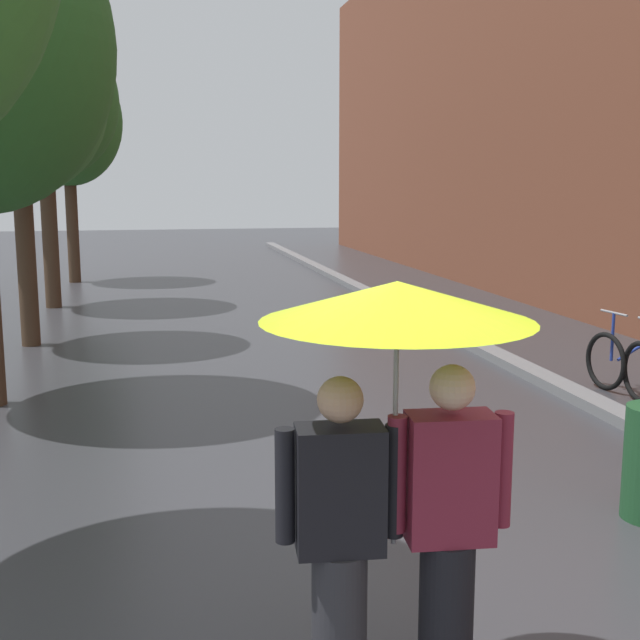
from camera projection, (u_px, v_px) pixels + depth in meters
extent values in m
cube|color=slate|center=(418.00, 317.00, 14.68)|extent=(0.30, 36.00, 0.12)
cylinder|color=#473323|center=(26.00, 260.00, 12.22)|extent=(0.28, 0.28, 2.61)
ellipsoid|color=#387533|center=(17.00, 97.00, 11.82)|extent=(2.60, 2.60, 2.83)
cylinder|color=#473323|center=(50.00, 235.00, 15.97)|extent=(0.31, 0.31, 2.87)
ellipsoid|color=#2D6628|center=(43.00, 100.00, 15.54)|extent=(2.86, 2.86, 3.01)
cylinder|color=#473323|center=(72.00, 227.00, 20.06)|extent=(0.29, 0.29, 2.75)
ellipsoid|color=#2D6628|center=(67.00, 121.00, 19.63)|extent=(2.61, 2.61, 3.11)
torus|color=black|center=(640.00, 372.00, 9.17)|extent=(0.07, 0.70, 0.70)
torus|color=black|center=(605.00, 361.00, 9.71)|extent=(0.15, 0.70, 0.70)
cylinder|color=#233DA8|center=(613.00, 337.00, 9.69)|extent=(0.04, 0.04, 0.58)
cylinder|color=#9E9EA3|center=(614.00, 313.00, 9.64)|extent=(0.09, 0.46, 0.03)
cylinder|color=#2D2D33|center=(339.00, 629.00, 3.81)|extent=(0.26, 0.26, 0.79)
cube|color=black|center=(340.00, 489.00, 3.69)|extent=(0.42, 0.25, 0.59)
sphere|color=tan|center=(340.00, 400.00, 3.62)|extent=(0.21, 0.21, 0.21)
cylinder|color=black|center=(285.00, 486.00, 3.66)|extent=(0.09, 0.09, 0.53)
cylinder|color=black|center=(394.00, 481.00, 3.72)|extent=(0.09, 0.09, 0.53)
cylinder|color=black|center=(446.00, 620.00, 3.87)|extent=(0.26, 0.26, 0.81)
cube|color=maroon|center=(450.00, 478.00, 3.75)|extent=(0.42, 0.25, 0.61)
sphere|color=beige|center=(452.00, 387.00, 3.68)|extent=(0.21, 0.21, 0.21)
cylinder|color=maroon|center=(397.00, 474.00, 3.71)|extent=(0.09, 0.09, 0.55)
cylinder|color=maroon|center=(502.00, 469.00, 3.77)|extent=(0.09, 0.09, 0.55)
cylinder|color=#9E9EA3|center=(395.00, 433.00, 3.70)|extent=(0.02, 0.02, 1.07)
cone|color=#BCE019|center=(397.00, 301.00, 3.60)|extent=(1.23, 1.23, 0.18)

